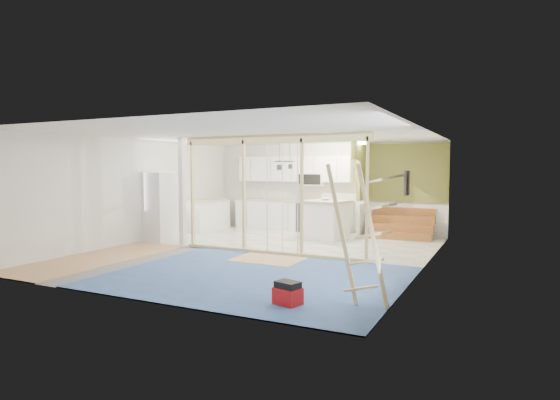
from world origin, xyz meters
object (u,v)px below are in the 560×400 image
at_px(island, 326,220).
at_px(ladder, 361,235).
at_px(toolbox, 288,294).
at_px(fridge, 162,207).

height_order(island, ladder, ladder).
height_order(toolbox, ladder, ladder).
xyz_separation_m(fridge, island, (3.72, 2.11, -0.38)).
height_order(fridge, island, fridge).
distance_m(fridge, toolbox, 6.53).
bearing_deg(island, toolbox, -65.81).
bearing_deg(island, fridge, -141.60).
distance_m(toolbox, ladder, 1.29).
xyz_separation_m(toolbox, ladder, (0.93, 0.34, 0.83)).
relative_size(fridge, island, 1.48).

